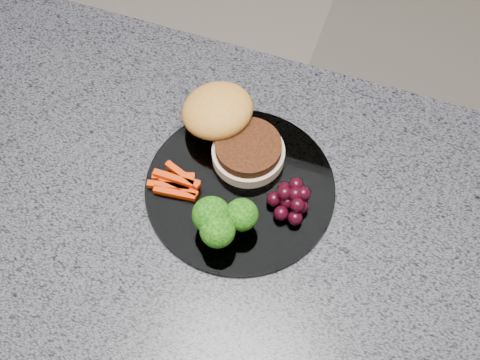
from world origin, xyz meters
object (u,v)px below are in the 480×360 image
Objects in this scene: plate at (240,188)px; burger at (228,127)px; grape_bunch at (292,199)px; island_cabinet at (179,314)px.

burger is at bearing 120.30° from plate.
burger is at bearing 146.67° from grape_bunch.
island_cabinet is 6.27× the size of burger.
burger reaches higher than plate.
burger is (0.06, 0.13, 0.50)m from island_cabinet.
grape_bunch reaches higher than island_cabinet.
island_cabinet is 0.49m from plate.
burger is (-0.04, 0.07, 0.03)m from plate.
plate reaches higher than island_cabinet.
grape_bunch is at bearing -10.57° from burger.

